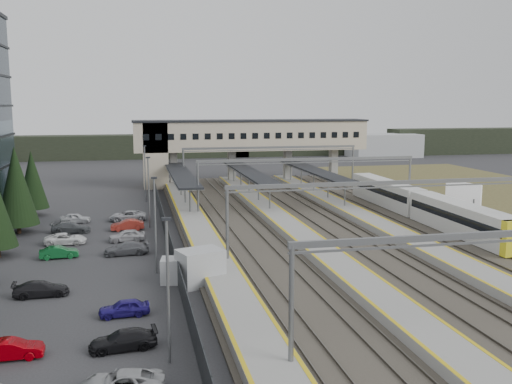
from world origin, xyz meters
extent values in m
plane|color=#2B2B2D|center=(0.00, 0.00, 0.00)|extent=(220.00, 220.00, 0.00)
cylinder|color=black|center=(-22.00, 10.00, 0.60)|extent=(0.44, 0.44, 1.20)
cone|color=black|center=(-22.00, 10.00, 5.25)|extent=(4.42, 4.42, 8.50)
cylinder|color=black|center=(-22.00, 20.00, 0.60)|extent=(0.44, 0.44, 1.20)
cone|color=black|center=(-22.00, 20.00, 4.60)|extent=(3.74, 3.74, 7.20)
imported|color=#870007|center=(-16.50, -22.70, 0.56)|extent=(3.43, 1.29, 1.12)
imported|color=black|center=(-16.50, -12.10, 0.57)|extent=(4.02, 1.79, 1.14)
imported|color=#105726|center=(-16.50, -1.50, 0.56)|extent=(3.53, 1.53, 1.13)
imported|color=white|center=(-16.50, 3.80, 0.57)|extent=(4.16, 2.04, 1.14)
imported|color=#4C5053|center=(-16.50, 9.10, 0.60)|extent=(4.30, 2.10, 1.20)
imported|color=silver|center=(-16.50, 14.40, 0.59)|extent=(3.57, 1.66, 1.18)
imported|color=#A4A5A8|center=(-10.50, -28.00, 0.58)|extent=(4.35, 2.31, 1.16)
imported|color=black|center=(-10.50, -22.70, 0.56)|extent=(4.01, 1.95, 1.12)
imported|color=navy|center=(-10.50, -17.40, 0.57)|extent=(3.42, 1.56, 1.14)
imported|color=#5A5C61|center=(-10.50, -1.50, 0.60)|extent=(4.23, 1.91, 1.20)
imported|color=#B4B3B7|center=(-10.50, 3.80, 0.62)|extent=(3.78, 1.84, 1.24)
imported|color=maroon|center=(-10.50, 9.10, 0.60)|extent=(3.72, 1.55, 1.20)
imported|color=#B0B0B5|center=(-10.50, 14.40, 0.61)|extent=(4.43, 2.09, 1.22)
cylinder|color=slate|center=(-8.00, -25.00, 4.00)|extent=(0.16, 0.16, 8.00)
cube|color=black|center=(-8.00, -25.00, 8.00)|extent=(0.50, 0.25, 0.15)
cylinder|color=slate|center=(-8.00, -8.00, 4.00)|extent=(0.16, 0.16, 8.00)
cube|color=black|center=(-8.00, -8.00, 8.00)|extent=(0.50, 0.25, 0.15)
cylinder|color=slate|center=(-8.00, 10.00, 4.00)|extent=(0.16, 0.16, 8.00)
cube|color=black|center=(-8.00, 10.00, 8.00)|extent=(0.50, 0.25, 0.15)
cylinder|color=slate|center=(-8.00, 28.00, 4.00)|extent=(0.16, 0.16, 8.00)
cube|color=black|center=(-8.00, 28.00, 8.00)|extent=(0.50, 0.25, 0.15)
cube|color=#26282B|center=(-6.50, 5.00, 1.00)|extent=(0.08, 90.00, 2.00)
cube|color=#A7AAAC|center=(-4.76, -11.81, 1.39)|extent=(3.95, 3.41, 2.78)
cube|color=#A7AAAC|center=(-6.67, -10.87, 0.98)|extent=(2.39, 2.10, 1.96)
cube|color=#37342A|center=(12.00, 5.00, 0.10)|extent=(34.00, 90.00, 0.20)
cube|color=#59544C|center=(-0.72, 5.00, 0.28)|extent=(0.08, 90.00, 0.14)
cube|color=#59544C|center=(0.72, 5.00, 0.28)|extent=(0.08, 90.00, 0.14)
cube|color=#59544C|center=(3.28, 5.00, 0.28)|extent=(0.08, 90.00, 0.14)
cube|color=#59544C|center=(4.72, 5.00, 0.28)|extent=(0.08, 90.00, 0.14)
cube|color=#59544C|center=(9.28, 5.00, 0.28)|extent=(0.08, 90.00, 0.14)
cube|color=#59544C|center=(10.72, 5.00, 0.28)|extent=(0.08, 90.00, 0.14)
cube|color=#59544C|center=(13.28, 5.00, 0.28)|extent=(0.08, 90.00, 0.14)
cube|color=#59544C|center=(14.72, 5.00, 0.28)|extent=(0.08, 90.00, 0.14)
cube|color=#59544C|center=(19.28, 5.00, 0.28)|extent=(0.08, 90.00, 0.14)
cube|color=#59544C|center=(20.72, 5.00, 0.28)|extent=(0.08, 90.00, 0.14)
cube|color=#59544C|center=(23.28, 5.00, 0.28)|extent=(0.08, 90.00, 0.14)
cube|color=#59544C|center=(24.72, 5.00, 0.28)|extent=(0.08, 90.00, 0.14)
cube|color=gray|center=(-3.00, 5.00, 0.45)|extent=(3.20, 82.00, 0.90)
cube|color=gold|center=(-4.45, 5.00, 0.91)|extent=(0.25, 82.00, 0.02)
cube|color=gold|center=(-1.55, 5.00, 0.91)|extent=(0.25, 82.00, 0.02)
cube|color=gray|center=(7.00, 5.00, 0.45)|extent=(3.20, 82.00, 0.90)
cube|color=gold|center=(5.55, 5.00, 0.91)|extent=(0.25, 82.00, 0.02)
cube|color=gold|center=(8.45, 5.00, 0.91)|extent=(0.25, 82.00, 0.02)
cube|color=gray|center=(17.00, 5.00, 0.45)|extent=(3.20, 82.00, 0.90)
cube|color=gold|center=(15.55, 5.00, 0.91)|extent=(0.25, 82.00, 0.02)
cube|color=gold|center=(18.45, 5.00, 0.91)|extent=(0.25, 82.00, 0.02)
cube|color=black|center=(-3.00, 27.00, 4.00)|extent=(3.00, 30.00, 0.25)
cube|color=slate|center=(-3.00, 27.00, 3.85)|extent=(3.10, 30.00, 0.12)
cylinder|color=slate|center=(-3.00, 14.00, 2.40)|extent=(0.20, 0.20, 3.10)
cylinder|color=slate|center=(-3.00, 20.50, 2.40)|extent=(0.20, 0.20, 3.10)
cylinder|color=slate|center=(-3.00, 27.00, 2.40)|extent=(0.20, 0.20, 3.10)
cylinder|color=slate|center=(-3.00, 33.50, 2.40)|extent=(0.20, 0.20, 3.10)
cylinder|color=slate|center=(-3.00, 40.00, 2.40)|extent=(0.20, 0.20, 3.10)
cube|color=black|center=(7.00, 27.00, 4.00)|extent=(3.00, 30.00, 0.25)
cube|color=slate|center=(7.00, 27.00, 3.85)|extent=(3.10, 30.00, 0.12)
cylinder|color=slate|center=(7.00, 14.00, 2.40)|extent=(0.20, 0.20, 3.10)
cylinder|color=slate|center=(7.00, 20.50, 2.40)|extent=(0.20, 0.20, 3.10)
cylinder|color=slate|center=(7.00, 27.00, 2.40)|extent=(0.20, 0.20, 3.10)
cylinder|color=slate|center=(7.00, 33.50, 2.40)|extent=(0.20, 0.20, 3.10)
cylinder|color=slate|center=(7.00, 40.00, 2.40)|extent=(0.20, 0.20, 3.10)
cube|color=black|center=(17.00, 27.00, 4.00)|extent=(3.00, 30.00, 0.25)
cube|color=slate|center=(17.00, 27.00, 3.85)|extent=(3.10, 30.00, 0.12)
cylinder|color=slate|center=(17.00, 14.00, 2.40)|extent=(0.20, 0.20, 3.10)
cylinder|color=slate|center=(17.00, 20.50, 2.40)|extent=(0.20, 0.20, 3.10)
cylinder|color=slate|center=(17.00, 27.00, 2.40)|extent=(0.20, 0.20, 3.10)
cylinder|color=slate|center=(17.00, 33.50, 2.40)|extent=(0.20, 0.20, 3.10)
cylinder|color=slate|center=(17.00, 40.00, 2.40)|extent=(0.20, 0.20, 3.10)
cube|color=beige|center=(10.50, 42.00, 8.50)|extent=(40.00, 6.00, 5.00)
cube|color=black|center=(10.50, 42.00, 11.05)|extent=(40.40, 6.40, 0.30)
cube|color=beige|center=(-6.00, 42.00, 5.50)|extent=(4.00, 6.00, 11.00)
cube|color=black|center=(-7.50, 38.98, 8.60)|extent=(1.00, 0.06, 1.00)
cube|color=black|center=(-5.50, 38.98, 8.60)|extent=(1.00, 0.06, 1.00)
cube|color=black|center=(-3.50, 38.98, 8.60)|extent=(1.00, 0.06, 1.00)
cube|color=black|center=(-1.50, 38.98, 8.60)|extent=(1.00, 0.06, 1.00)
cube|color=black|center=(0.50, 38.98, 8.60)|extent=(1.00, 0.06, 1.00)
cube|color=black|center=(2.50, 38.98, 8.60)|extent=(1.00, 0.06, 1.00)
cube|color=black|center=(4.50, 38.98, 8.60)|extent=(1.00, 0.06, 1.00)
cube|color=black|center=(6.50, 38.98, 8.60)|extent=(1.00, 0.06, 1.00)
cube|color=black|center=(8.50, 38.98, 8.60)|extent=(1.00, 0.06, 1.00)
cube|color=black|center=(10.50, 38.98, 8.60)|extent=(1.00, 0.06, 1.00)
cube|color=black|center=(12.50, 38.98, 8.60)|extent=(1.00, 0.06, 1.00)
cube|color=black|center=(14.50, 38.98, 8.60)|extent=(1.00, 0.06, 1.00)
cube|color=black|center=(16.50, 38.98, 8.60)|extent=(1.00, 0.06, 1.00)
cube|color=black|center=(18.50, 38.98, 8.60)|extent=(1.00, 0.06, 1.00)
cube|color=black|center=(20.50, 38.98, 8.60)|extent=(1.00, 0.06, 1.00)
cube|color=black|center=(22.50, 38.98, 8.60)|extent=(1.00, 0.06, 1.00)
cube|color=black|center=(24.50, 38.98, 8.60)|extent=(1.00, 0.06, 1.00)
cube|color=black|center=(26.50, 38.98, 8.60)|extent=(1.00, 0.06, 1.00)
cube|color=black|center=(28.50, 38.98, 8.60)|extent=(1.00, 0.06, 1.00)
cube|color=gray|center=(-4.50, 42.00, 3.00)|extent=(1.20, 1.60, 6.00)
cube|color=gray|center=(-3.00, 42.00, 3.00)|extent=(1.20, 1.60, 6.00)
cube|color=gray|center=(7.00, 42.00, 3.00)|extent=(1.20, 1.60, 6.00)
cube|color=gray|center=(17.00, 42.00, 3.00)|extent=(1.20, 1.60, 6.00)
cube|color=gray|center=(25.50, 42.00, 3.00)|extent=(1.20, 1.60, 6.00)
cylinder|color=slate|center=(-2.00, -28.00, 3.50)|extent=(0.28, 0.28, 7.00)
cylinder|color=slate|center=(-2.00, -8.00, 3.50)|extent=(0.28, 0.28, 7.00)
cube|color=slate|center=(12.00, -8.00, 7.00)|extent=(28.40, 0.25, 0.35)
cube|color=slate|center=(12.00, -8.00, 6.60)|extent=(28.40, 0.12, 0.12)
cylinder|color=slate|center=(-2.00, 14.00, 3.50)|extent=(0.28, 0.28, 7.00)
cylinder|color=slate|center=(26.00, 14.00, 3.50)|extent=(0.28, 0.28, 7.00)
cube|color=slate|center=(12.00, 14.00, 7.00)|extent=(28.40, 0.25, 0.35)
cube|color=slate|center=(12.00, 14.00, 6.60)|extent=(28.40, 0.12, 0.12)
cylinder|color=slate|center=(-2.00, 34.00, 3.50)|extent=(0.28, 0.28, 7.00)
cylinder|color=slate|center=(26.00, 34.00, 3.50)|extent=(0.28, 0.28, 7.00)
cube|color=slate|center=(12.00, 34.00, 7.00)|extent=(28.40, 0.25, 0.35)
cube|color=slate|center=(12.00, 34.00, 6.60)|extent=(28.40, 0.12, 0.12)
cube|color=silver|center=(24.00, -1.73, 1.93)|extent=(2.57, 17.76, 3.31)
cube|color=black|center=(24.00, -1.73, 2.30)|extent=(2.63, 17.16, 0.83)
cube|color=slate|center=(24.00, -1.73, 0.50)|extent=(2.20, 16.36, 0.46)
cube|color=silver|center=(24.00, 16.64, 1.93)|extent=(2.57, 17.76, 3.31)
cube|color=black|center=(24.00, 16.64, 2.30)|extent=(2.63, 17.16, 0.83)
cube|color=slate|center=(24.00, 16.64, 0.50)|extent=(2.20, 16.36, 0.46)
cylinder|color=slate|center=(29.06, 3.97, 1.48)|extent=(0.20, 0.20, 2.96)
cylinder|color=slate|center=(29.06, 8.52, 1.48)|extent=(0.20, 0.20, 2.96)
cube|color=silver|center=(29.06, 6.24, 3.25)|extent=(1.50, 5.42, 2.77)
cube|color=black|center=(-10.00, 95.00, 3.00)|extent=(60.00, 8.00, 6.00)
cube|color=black|center=(40.00, 95.00, 2.50)|extent=(50.00, 8.00, 5.00)
cube|color=black|center=(80.00, 90.00, 3.50)|extent=(40.00, 8.00, 7.00)
cube|color=#A7AAAC|center=(55.00, 85.00, 3.00)|extent=(18.00, 10.00, 6.00)
camera|label=1|loc=(-9.58, -54.60, 13.99)|focal=40.00mm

